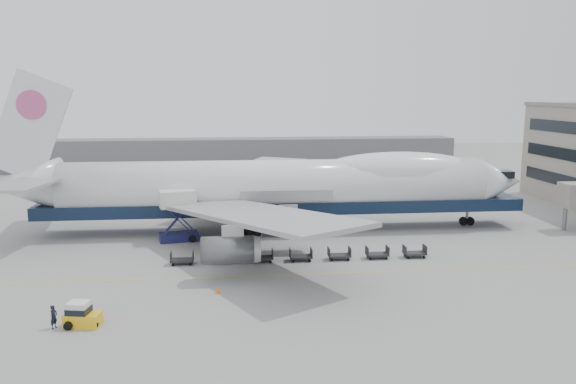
{
  "coord_description": "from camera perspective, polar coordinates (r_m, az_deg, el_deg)",
  "views": [
    {
      "loc": [
        -5.53,
        -56.77,
        17.02
      ],
      "look_at": [
        0.88,
        6.0,
        5.9
      ],
      "focal_mm": 35.0,
      "sensor_mm": 36.0,
      "label": 1
    }
  ],
  "objects": [
    {
      "name": "dolly_1",
      "position": [
        57.68,
        -6.7,
        -6.68
      ],
      "size": [
        2.3,
        1.35,
        1.3
      ],
      "color": "#2D2D30",
      "rests_on": "ground"
    },
    {
      "name": "dolly_0",
      "position": [
        57.9,
        -10.71,
        -6.73
      ],
      "size": [
        2.3,
        1.35,
        1.3
      ],
      "color": "#2D2D30",
      "rests_on": "ground"
    },
    {
      "name": "airliner",
      "position": [
        69.98,
        -0.69,
        0.62
      ],
      "size": [
        67.0,
        55.3,
        19.98
      ],
      "color": "white",
      "rests_on": "ground"
    },
    {
      "name": "traffic_cone",
      "position": [
        49.43,
        -7.2,
        -9.86
      ],
      "size": [
        0.42,
        0.42,
        0.62
      ],
      "rotation": [
        0.0,
        0.0,
        -0.05
      ],
      "color": "#FF630D",
      "rests_on": "ground"
    },
    {
      "name": "hangar",
      "position": [
        127.57,
        -7.83,
        3.82
      ],
      "size": [
        110.0,
        8.0,
        7.0
      ],
      "primitive_type": "cube",
      "color": "slate",
      "rests_on": "ground"
    },
    {
      "name": "dolly_5",
      "position": [
        59.59,
        9.04,
        -6.19
      ],
      "size": [
        2.3,
        1.35,
        1.3
      ],
      "color": "#2D2D30",
      "rests_on": "ground"
    },
    {
      "name": "apron_line",
      "position": [
        53.83,
        0.37,
        -8.43
      ],
      "size": [
        60.0,
        0.15,
        0.01
      ],
      "primitive_type": "cube",
      "color": "gold",
      "rests_on": "ground"
    },
    {
      "name": "dolly_3",
      "position": [
        58.09,
        1.3,
        -6.49
      ],
      "size": [
        2.3,
        1.35,
        1.3
      ],
      "color": "#2D2D30",
      "rests_on": "ground"
    },
    {
      "name": "ground_worker",
      "position": [
        45.4,
        -22.7,
        -11.62
      ],
      "size": [
        0.63,
        0.76,
        1.78
      ],
      "primitive_type": "imported",
      "rotation": [
        0.0,
        0.0,
        1.2
      ],
      "color": "black",
      "rests_on": "ground"
    },
    {
      "name": "dolly_4",
      "position": [
        58.71,
        5.22,
        -6.36
      ],
      "size": [
        2.3,
        1.35,
        1.3
      ],
      "color": "#2D2D30",
      "rests_on": "ground"
    },
    {
      "name": "dolly_2",
      "position": [
        57.75,
        -2.69,
        -6.6
      ],
      "size": [
        2.3,
        1.35,
        1.3
      ],
      "color": "#2D2D30",
      "rests_on": "ground"
    },
    {
      "name": "ground",
      "position": [
        59.52,
        -0.26,
        -6.62
      ],
      "size": [
        260.0,
        260.0,
        0.0
      ],
      "primitive_type": "plane",
      "color": "gray",
      "rests_on": "ground"
    },
    {
      "name": "catering_truck",
      "position": [
        66.36,
        -11.11,
        -2.02
      ],
      "size": [
        4.8,
        3.74,
        5.98
      ],
      "rotation": [
        0.0,
        0.0,
        0.22
      ],
      "color": "navy",
      "rests_on": "ground"
    },
    {
      "name": "baggage_tug",
      "position": [
        45.11,
        -20.27,
        -11.68
      ],
      "size": [
        2.77,
        1.85,
        1.87
      ],
      "rotation": [
        0.0,
        0.0,
        -0.2
      ],
      "color": "yellow",
      "rests_on": "ground"
    },
    {
      "name": "dolly_6",
      "position": [
        60.73,
        12.73,
        -6.01
      ],
      "size": [
        2.3,
        1.35,
        1.3
      ],
      "color": "#2D2D30",
      "rests_on": "ground"
    }
  ]
}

